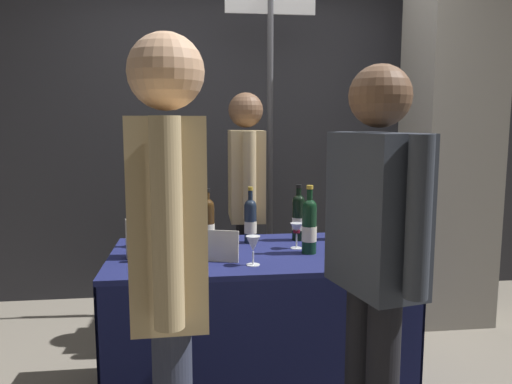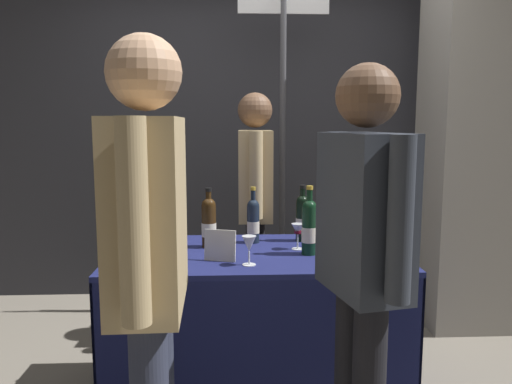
{
  "view_description": "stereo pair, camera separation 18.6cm",
  "coord_description": "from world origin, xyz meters",
  "px_view_note": "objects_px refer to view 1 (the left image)",
  "views": [
    {
      "loc": [
        -0.3,
        -2.4,
        1.41
      ],
      "look_at": [
        0.0,
        0.0,
        1.07
      ],
      "focal_mm": 35.03,
      "sensor_mm": 36.0,
      "label": 1
    },
    {
      "loc": [
        -0.11,
        -2.41,
        1.41
      ],
      "look_at": [
        0.0,
        0.0,
        1.07
      ],
      "focal_mm": 35.03,
      "sensor_mm": 36.0,
      "label": 2
    }
  ],
  "objects_px": {
    "vendor_presenter": "(246,195)",
    "booth_signpost": "(270,115)",
    "wine_glass_near_vendor": "(297,230)",
    "wine_glass_mid": "(164,224)",
    "featured_wine_bottle": "(158,223)",
    "tasting_table": "(256,298)",
    "flower_vase": "(137,234)",
    "wine_glass_near_taster": "(253,245)",
    "display_bottle_0": "(298,216)",
    "concrete_pillar": "(451,113)",
    "taster_foreground_right": "(170,252)"
  },
  "relations": [
    {
      "from": "display_bottle_0",
      "to": "wine_glass_near_taster",
      "type": "relative_size",
      "value": 2.28
    },
    {
      "from": "wine_glass_mid",
      "to": "flower_vase",
      "type": "xyz_separation_m",
      "value": [
        -0.11,
        -0.32,
        0.02
      ]
    },
    {
      "from": "tasting_table",
      "to": "taster_foreground_right",
      "type": "height_order",
      "value": "taster_foreground_right"
    },
    {
      "from": "featured_wine_bottle",
      "to": "wine_glass_mid",
      "type": "height_order",
      "value": "featured_wine_bottle"
    },
    {
      "from": "vendor_presenter",
      "to": "wine_glass_near_vendor",
      "type": "bearing_deg",
      "value": 15.49
    },
    {
      "from": "featured_wine_bottle",
      "to": "taster_foreground_right",
      "type": "bearing_deg",
      "value": -84.04
    },
    {
      "from": "featured_wine_bottle",
      "to": "booth_signpost",
      "type": "xyz_separation_m",
      "value": [
        0.73,
        0.98,
        0.57
      ]
    },
    {
      "from": "tasting_table",
      "to": "taster_foreground_right",
      "type": "relative_size",
      "value": 0.85
    },
    {
      "from": "wine_glass_near_vendor",
      "to": "flower_vase",
      "type": "xyz_separation_m",
      "value": [
        -0.78,
        -0.08,
        0.01
      ]
    },
    {
      "from": "display_bottle_0",
      "to": "concrete_pillar",
      "type": "bearing_deg",
      "value": 30.09
    },
    {
      "from": "tasting_table",
      "to": "flower_vase",
      "type": "height_order",
      "value": "flower_vase"
    },
    {
      "from": "tasting_table",
      "to": "wine_glass_near_taster",
      "type": "xyz_separation_m",
      "value": [
        -0.04,
        -0.23,
        0.34
      ]
    },
    {
      "from": "wine_glass_mid",
      "to": "wine_glass_near_vendor",
      "type": "bearing_deg",
      "value": -20.03
    },
    {
      "from": "featured_wine_bottle",
      "to": "taster_foreground_right",
      "type": "height_order",
      "value": "taster_foreground_right"
    },
    {
      "from": "wine_glass_near_taster",
      "to": "vendor_presenter",
      "type": "height_order",
      "value": "vendor_presenter"
    },
    {
      "from": "tasting_table",
      "to": "wine_glass_near_taster",
      "type": "relative_size",
      "value": 10.68
    },
    {
      "from": "wine_glass_near_vendor",
      "to": "flower_vase",
      "type": "relative_size",
      "value": 0.34
    },
    {
      "from": "vendor_presenter",
      "to": "booth_signpost",
      "type": "bearing_deg",
      "value": 152.67
    },
    {
      "from": "flower_vase",
      "to": "taster_foreground_right",
      "type": "distance_m",
      "value": 0.87
    },
    {
      "from": "featured_wine_bottle",
      "to": "display_bottle_0",
      "type": "bearing_deg",
      "value": 3.71
    },
    {
      "from": "vendor_presenter",
      "to": "taster_foreground_right",
      "type": "relative_size",
      "value": 0.95
    },
    {
      "from": "wine_glass_mid",
      "to": "wine_glass_near_taster",
      "type": "height_order",
      "value": "same"
    },
    {
      "from": "wine_glass_near_vendor",
      "to": "wine_glass_mid",
      "type": "xyz_separation_m",
      "value": [
        -0.68,
        0.25,
        -0.0
      ]
    },
    {
      "from": "wine_glass_near_vendor",
      "to": "wine_glass_near_taster",
      "type": "bearing_deg",
      "value": -133.05
    },
    {
      "from": "booth_signpost",
      "to": "wine_glass_mid",
      "type": "bearing_deg",
      "value": -129.28
    },
    {
      "from": "display_bottle_0",
      "to": "wine_glass_mid",
      "type": "distance_m",
      "value": 0.73
    },
    {
      "from": "wine_glass_mid",
      "to": "wine_glass_near_taster",
      "type": "relative_size",
      "value": 1.0
    },
    {
      "from": "display_bottle_0",
      "to": "vendor_presenter",
      "type": "height_order",
      "value": "vendor_presenter"
    },
    {
      "from": "tasting_table",
      "to": "wine_glass_mid",
      "type": "xyz_separation_m",
      "value": [
        -0.46,
        0.29,
        0.33
      ]
    },
    {
      "from": "flower_vase",
      "to": "booth_signpost",
      "type": "relative_size",
      "value": 0.17
    },
    {
      "from": "display_bottle_0",
      "to": "taster_foreground_right",
      "type": "bearing_deg",
      "value": -120.28
    },
    {
      "from": "wine_glass_mid",
      "to": "flower_vase",
      "type": "distance_m",
      "value": 0.34
    },
    {
      "from": "concrete_pillar",
      "to": "wine_glass_near_taster",
      "type": "relative_size",
      "value": 22.14
    },
    {
      "from": "vendor_presenter",
      "to": "wine_glass_near_taster",
      "type": "bearing_deg",
      "value": -3.0
    },
    {
      "from": "tasting_table",
      "to": "featured_wine_bottle",
      "type": "height_order",
      "value": "featured_wine_bottle"
    },
    {
      "from": "wine_glass_near_taster",
      "to": "wine_glass_near_vendor",
      "type": "bearing_deg",
      "value": 46.95
    },
    {
      "from": "vendor_presenter",
      "to": "display_bottle_0",
      "type": "bearing_deg",
      "value": 24.42
    },
    {
      "from": "featured_wine_bottle",
      "to": "wine_glass_near_taster",
      "type": "height_order",
      "value": "featured_wine_bottle"
    },
    {
      "from": "featured_wine_bottle",
      "to": "wine_glass_near_vendor",
      "type": "relative_size",
      "value": 2.18
    },
    {
      "from": "wine_glass_mid",
      "to": "flower_vase",
      "type": "height_order",
      "value": "flower_vase"
    },
    {
      "from": "taster_foreground_right",
      "to": "display_bottle_0",
      "type": "bearing_deg",
      "value": -32.03
    },
    {
      "from": "tasting_table",
      "to": "wine_glass_near_taster",
      "type": "height_order",
      "value": "wine_glass_near_taster"
    },
    {
      "from": "wine_glass_near_taster",
      "to": "concrete_pillar",
      "type": "bearing_deg",
      "value": 37.25
    },
    {
      "from": "wine_glass_near_vendor",
      "to": "wine_glass_mid",
      "type": "distance_m",
      "value": 0.72
    },
    {
      "from": "wine_glass_near_vendor",
      "to": "vendor_presenter",
      "type": "distance_m",
      "value": 0.74
    },
    {
      "from": "tasting_table",
      "to": "wine_glass_near_vendor",
      "type": "relative_size",
      "value": 10.88
    },
    {
      "from": "tasting_table",
      "to": "vendor_presenter",
      "type": "xyz_separation_m",
      "value": [
        0.03,
        0.76,
        0.42
      ]
    },
    {
      "from": "tasting_table",
      "to": "wine_glass_mid",
      "type": "bearing_deg",
      "value": 148.25
    },
    {
      "from": "wine_glass_near_vendor",
      "to": "vendor_presenter",
      "type": "xyz_separation_m",
      "value": [
        -0.18,
        0.72,
        0.08
      ]
    },
    {
      "from": "concrete_pillar",
      "to": "wine_glass_near_taster",
      "type": "xyz_separation_m",
      "value": [
        -1.53,
        -1.17,
        -0.61
      ]
    }
  ]
}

